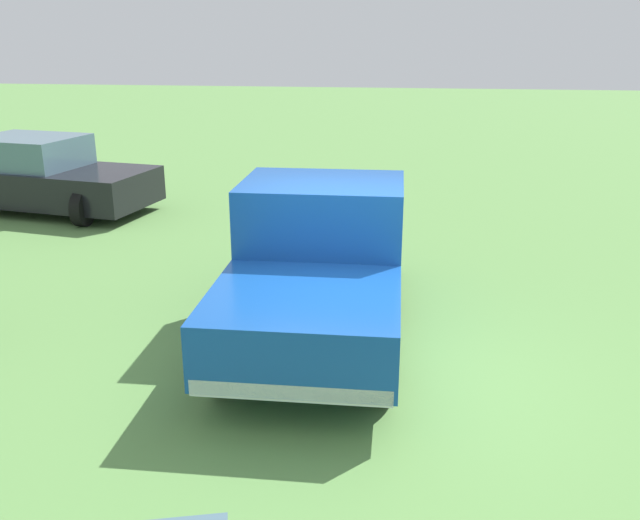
% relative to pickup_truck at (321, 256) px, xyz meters
% --- Properties ---
extents(ground_plane, '(80.00, 80.00, 0.00)m').
position_rel_pickup_truck_xyz_m(ground_plane, '(-0.98, -0.54, -0.91)').
color(ground_plane, '#5B8C47').
extents(pickup_truck, '(4.65, 2.01, 1.78)m').
position_rel_pickup_truck_xyz_m(pickup_truck, '(0.00, 0.00, 0.00)').
color(pickup_truck, black).
rests_on(pickup_truck, ground_plane).
extents(sedan_near, '(2.69, 4.74, 1.48)m').
position_rel_pickup_truck_xyz_m(sedan_near, '(4.92, 6.44, -0.22)').
color(sedan_near, black).
rests_on(sedan_near, ground_plane).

